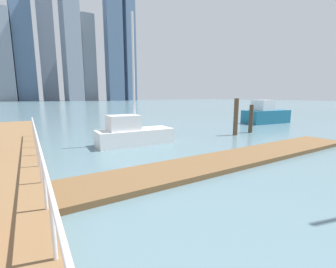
% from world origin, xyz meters
% --- Properties ---
extents(ground_plane, '(300.00, 300.00, 0.00)m').
position_xyz_m(ground_plane, '(0.00, 20.00, 0.00)').
color(ground_plane, slate).
extents(floating_dock, '(14.86, 2.00, 0.18)m').
position_xyz_m(floating_dock, '(3.93, 11.87, 0.09)').
color(floating_dock, brown).
rests_on(floating_dock, ground_plane).
extents(dock_piling_1, '(0.28, 0.28, 2.03)m').
position_xyz_m(dock_piling_1, '(10.46, 16.38, 1.01)').
color(dock_piling_1, '#473826').
rests_on(dock_piling_1, ground_plane).
extents(dock_piling_3, '(0.31, 0.31, 2.50)m').
position_xyz_m(dock_piling_3, '(8.67, 16.22, 1.25)').
color(dock_piling_3, brown).
rests_on(dock_piling_3, ground_plane).
extents(moored_boat_1, '(4.89, 2.48, 2.28)m').
position_xyz_m(moored_boat_1, '(16.67, 19.53, 0.84)').
color(moored_boat_1, '#1E6B8C').
rests_on(moored_boat_1, ground_plane).
extents(moored_boat_3, '(4.21, 1.74, 6.87)m').
position_xyz_m(moored_boat_3, '(1.46, 17.07, 0.65)').
color(moored_boat_3, white).
rests_on(moored_boat_3, ground_plane).
extents(skyline_tower_2, '(10.83, 10.18, 64.31)m').
position_xyz_m(skyline_tower_2, '(-2.64, 161.46, 32.15)').
color(skyline_tower_2, slate).
rests_on(skyline_tower_2, ground_plane).
extents(skyline_tower_3, '(9.43, 6.93, 64.82)m').
position_xyz_m(skyline_tower_3, '(10.09, 166.60, 32.41)').
color(skyline_tower_3, gray).
rests_on(skyline_tower_3, ground_plane).
extents(skyline_tower_4, '(9.43, 12.62, 88.57)m').
position_xyz_m(skyline_tower_4, '(20.79, 149.09, 44.29)').
color(skyline_tower_4, gray).
rests_on(skyline_tower_4, ground_plane).
extents(skyline_tower_5, '(7.79, 7.27, 52.44)m').
position_xyz_m(skyline_tower_5, '(32.26, 158.07, 26.22)').
color(skyline_tower_5, '#8C939E').
rests_on(skyline_tower_5, ground_plane).
extents(skyline_tower_6, '(9.74, 8.72, 74.54)m').
position_xyz_m(skyline_tower_6, '(45.45, 147.91, 37.27)').
color(skyline_tower_6, slate).
rests_on(skyline_tower_6, ground_plane).
extents(skyline_tower_7, '(7.39, 9.22, 77.69)m').
position_xyz_m(skyline_tower_7, '(55.74, 149.42, 38.85)').
color(skyline_tower_7, slate).
rests_on(skyline_tower_7, ground_plane).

